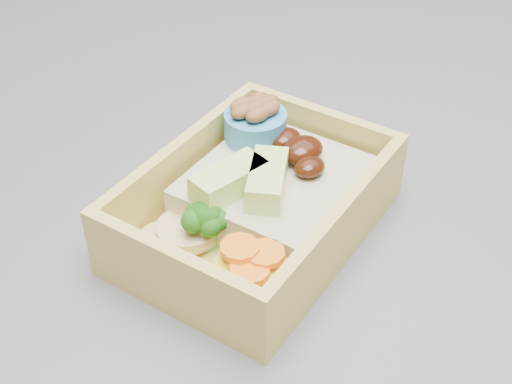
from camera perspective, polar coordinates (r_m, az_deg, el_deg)
bento_box at (r=0.44m, az=0.17°, el=-0.66°), size 0.20×0.17×0.06m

